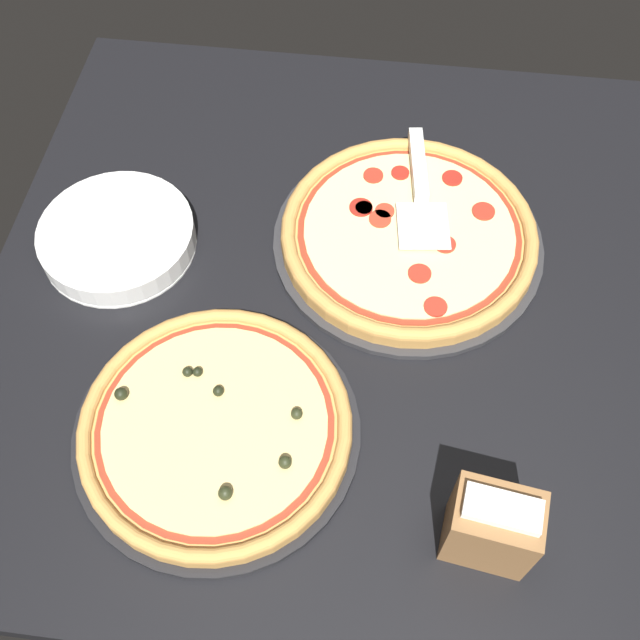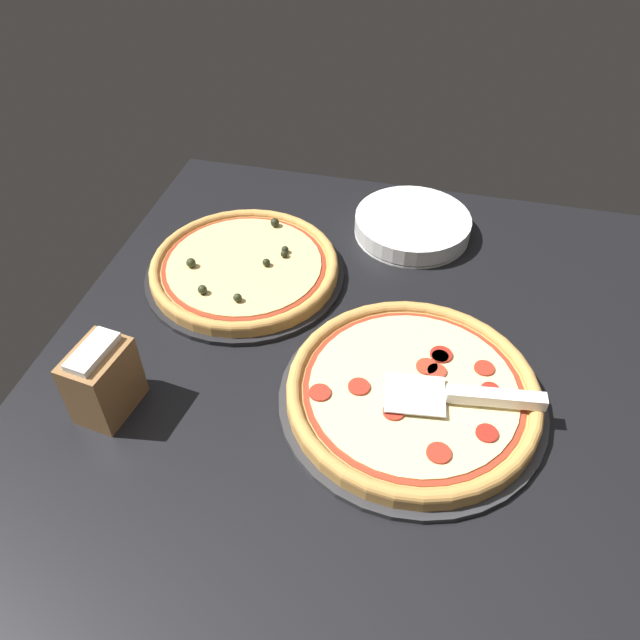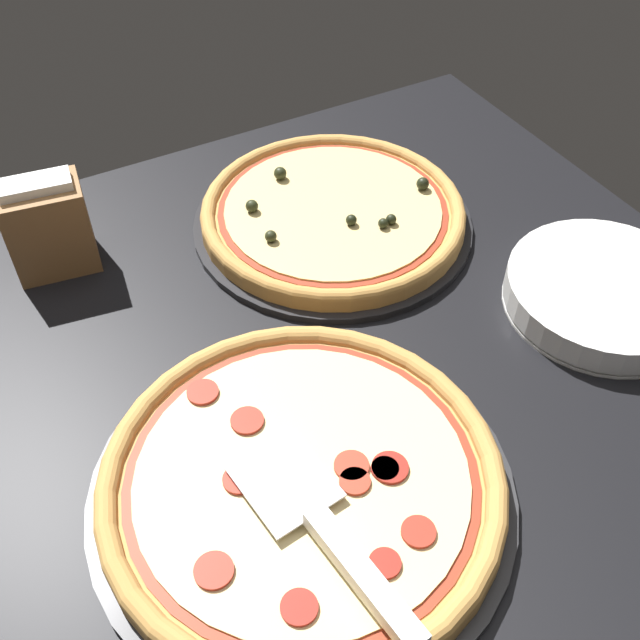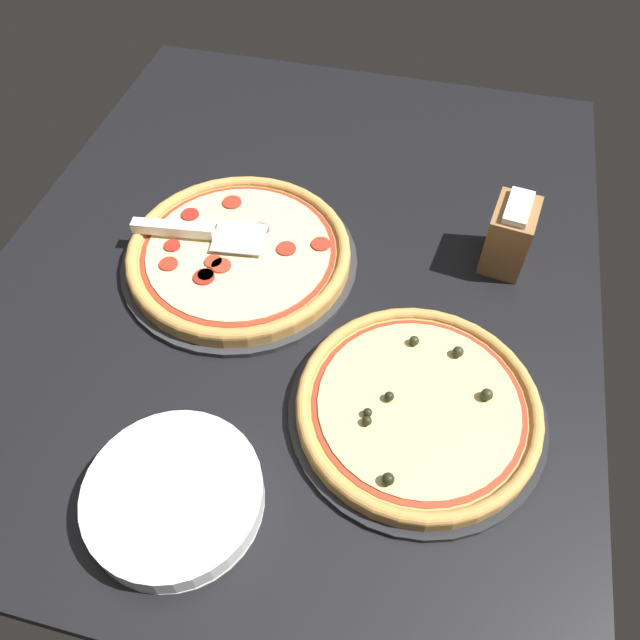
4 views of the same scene
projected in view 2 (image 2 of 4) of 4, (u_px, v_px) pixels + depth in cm
name	position (u px, v px, depth cm)	size (l,w,h in cm)	color
ground_plane	(348.00, 409.00, 100.90)	(131.94, 107.38, 3.60)	black
pizza_pan_front	(412.00, 399.00, 99.43)	(42.56, 42.56, 1.00)	#2D2D30
pizza_front	(413.00, 391.00, 97.98)	(40.00, 40.00, 3.12)	#C68E47
pizza_pan_back	(245.00, 274.00, 121.88)	(38.72, 38.72, 1.00)	black
pizza_back	(244.00, 266.00, 120.55)	(36.40, 36.40, 4.00)	#C68E47
serving_spatula	(479.00, 397.00, 94.10)	(8.94, 24.52, 2.00)	silver
plate_stack	(412.00, 225.00, 130.86)	(24.14, 24.14, 4.20)	white
napkin_holder	(103.00, 380.00, 94.69)	(11.11, 8.55, 13.23)	olive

